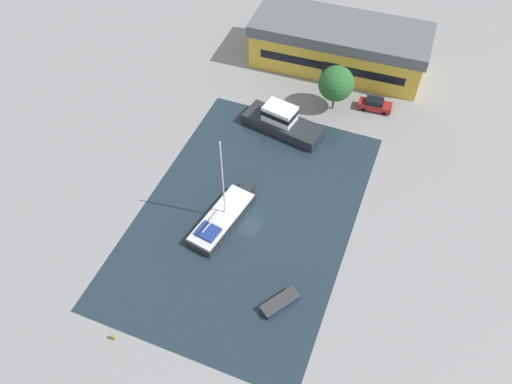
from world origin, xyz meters
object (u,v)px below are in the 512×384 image
(motor_cruiser, at_px, (282,122))
(small_dinghy, at_px, (280,303))
(parked_car, at_px, (375,105))
(sailboat_moored, at_px, (223,218))
(warehouse_building, at_px, (339,45))
(quay_tree_near_building, at_px, (336,84))

(motor_cruiser, relative_size, small_dinghy, 2.68)
(parked_car, xyz_separation_m, sailboat_moored, (-11.46, -24.93, -0.20))
(warehouse_building, relative_size, quay_tree_near_building, 3.90)
(motor_cruiser, bearing_deg, quay_tree_near_building, -27.89)
(quay_tree_near_building, distance_m, parked_car, 6.56)
(quay_tree_near_building, xyz_separation_m, small_dinghy, (3.27, -30.43, -3.79))
(quay_tree_near_building, xyz_separation_m, motor_cruiser, (-5.10, -6.44, -2.91))
(small_dinghy, bearing_deg, motor_cruiser, -37.35)
(sailboat_moored, relative_size, motor_cruiser, 1.06)
(warehouse_building, bearing_deg, parked_car, -48.92)
(warehouse_building, distance_m, motor_cruiser, 16.69)
(warehouse_building, relative_size, small_dinghy, 6.12)
(warehouse_building, distance_m, quay_tree_near_building, 10.15)
(quay_tree_near_building, bearing_deg, motor_cruiser, -128.39)
(motor_cruiser, bearing_deg, parked_car, -41.02)
(parked_car, relative_size, sailboat_moored, 0.39)
(small_dinghy, bearing_deg, warehouse_building, -48.82)
(warehouse_building, xyz_separation_m, sailboat_moored, (-3.92, -32.95, -2.71))
(warehouse_building, xyz_separation_m, parked_car, (7.54, -8.02, -2.51))
(parked_car, height_order, motor_cruiser, motor_cruiser)
(quay_tree_near_building, relative_size, parked_car, 1.42)
(parked_car, distance_m, motor_cruiser, 13.33)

